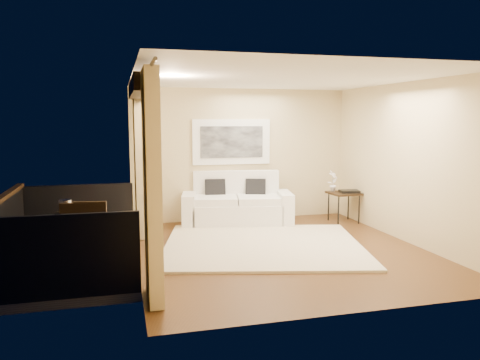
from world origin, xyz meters
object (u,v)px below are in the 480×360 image
object	(u,v)px
side_table	(344,195)
ice_bucket	(66,206)
orchid	(333,181)
balcony_chair_far	(76,228)
sofa	(237,205)
bistro_table	(76,220)
balcony_chair_near	(90,233)

from	to	relation	value
side_table	ice_bucket	distance (m)	5.33
orchid	balcony_chair_far	xyz separation A→B (m)	(-4.85, -1.68, -0.31)
sofa	ice_bucket	size ratio (longest dim) A/B	11.43
bistro_table	balcony_chair_near	bearing A→B (deg)	-72.36
orchid	bistro_table	xyz separation A→B (m)	(-4.86, -1.54, -0.22)
balcony_chair_far	ice_bucket	size ratio (longest dim) A/B	4.52
ice_bucket	side_table	bearing A→B (deg)	13.69
sofa	balcony_chair_near	size ratio (longest dim) A/B	2.32
sofa	bistro_table	world-z (taller)	sofa
side_table	ice_bucket	bearing A→B (deg)	-166.31
bistro_table	ice_bucket	distance (m)	0.27
orchid	balcony_chair_near	size ratio (longest dim) A/B	0.44
sofa	bistro_table	bearing A→B (deg)	-137.01
sofa	ice_bucket	distance (m)	3.52
side_table	balcony_chair_near	world-z (taller)	balcony_chair_near
balcony_chair_far	balcony_chair_near	world-z (taller)	balcony_chair_near
sofa	orchid	distance (m)	2.03
balcony_chair_far	ice_bucket	world-z (taller)	balcony_chair_far
bistro_table	ice_bucket	xyz separation A→B (m)	(-0.14, 0.13, 0.18)
balcony_chair_near	balcony_chair_far	bearing A→B (deg)	118.80
sofa	bistro_table	size ratio (longest dim) A/B	3.28
bistro_table	sofa	bearing A→B (deg)	32.22
sofa	balcony_chair_far	bearing A→B (deg)	-135.00
orchid	bistro_table	bearing A→B (deg)	-162.38
orchid	bistro_table	world-z (taller)	orchid
sofa	side_table	distance (m)	2.18
side_table	orchid	bearing A→B (deg)	139.66
bistro_table	balcony_chair_far	bearing A→B (deg)	-85.13
side_table	bistro_table	bearing A→B (deg)	-164.53
sofa	orchid	world-z (taller)	orchid
side_table	bistro_table	world-z (taller)	bistro_table
sofa	ice_bucket	world-z (taller)	sofa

